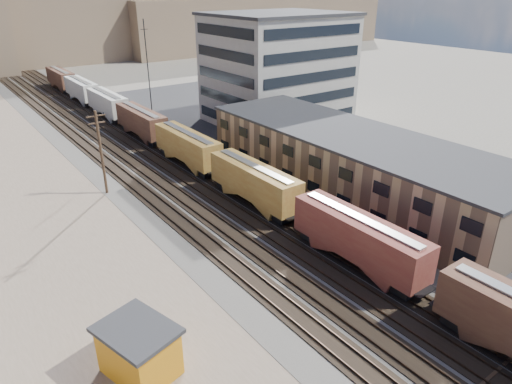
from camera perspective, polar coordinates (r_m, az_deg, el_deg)
ballast_bed at (r=66.87m, az=-13.62°, el=4.03°), size 18.00×200.00×0.06m
dirt_yard at (r=53.49m, az=-28.94°, el=-3.87°), size 24.00×180.00×0.03m
asphalt_lot at (r=66.88m, az=9.40°, el=4.40°), size 26.00×120.00×0.04m
rail_tracks at (r=66.65m, az=-14.06°, el=3.99°), size 11.40×200.00×0.24m
freight_train at (r=69.07m, az=-11.60°, el=7.30°), size 3.00×119.74×4.46m
warehouse at (r=54.45m, az=11.90°, el=3.53°), size 12.40×40.40×7.25m
office_tower at (r=82.73m, az=2.72°, el=15.19°), size 22.60×18.60×18.45m
utility_pole_north at (r=55.34m, az=-18.81°, el=4.89°), size 2.20×0.32×10.00m
radio_mast at (r=75.68m, az=-13.24°, el=13.60°), size 1.20×0.16×18.00m
maintenance_shed at (r=31.11m, az=-14.41°, el=-18.59°), size 4.90×5.67×3.56m
parked_car_blue at (r=83.99m, az=2.35°, el=9.37°), size 5.37×5.34×1.44m
parked_car_far at (r=79.90m, az=6.32°, el=8.46°), size 2.18×4.48×1.47m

